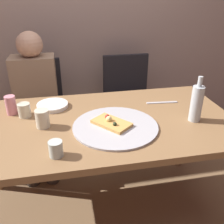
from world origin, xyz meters
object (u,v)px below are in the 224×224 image
Objects in this scene: tumbler_far at (56,149)px; plate_stack at (52,105)px; chair_right at (128,97)px; guest_in_sweater at (36,98)px; dining_table at (99,131)px; wine_bottle at (197,103)px; pizza_slice_last at (111,123)px; table_knife at (162,103)px; pizza_tray at (115,126)px; soda_can at (11,105)px; tumbler_near at (42,119)px; short_glass at (24,110)px; chair_left at (39,104)px.

tumbler_far is 0.56m from plate_stack.
chair_right is 0.77× the size of guest_in_sweater.
wine_bottle is at bearing -10.48° from dining_table.
guest_in_sweater is at bearing 122.76° from pizza_slice_last.
wine_bottle is 1.02m from chair_right.
table_knife is at bearing 109.60° from wine_bottle.
pizza_tray is 1.02m from chair_right.
pizza_tray is at bearing -25.85° from soda_can.
tumbler_near is 0.20m from short_glass.
wine_bottle reaches higher than short_glass.
table_knife is (0.92, 0.03, -0.04)m from short_glass.
guest_in_sweater is at bearing -24.41° from table_knife.
tumbler_near is at bearing 97.02° from chair_left.
guest_in_sweater is (-1.01, 0.80, -0.22)m from wine_bottle.
soda_can reaches higher than pizza_slice_last.
wine_bottle is at bearing 99.97° from chair_right.
soda_can is 0.71m from chair_left.
plate_stack is at bearing 11.34° from soda_can.
wine_bottle reaches higher than soda_can.
plate_stack is 0.66m from chair_left.
chair_left is at bearing 104.62° from plate_stack.
plate_stack is (0.17, 0.10, -0.03)m from short_glass.
soda_can reaches higher than dining_table.
chair_right is at bearing 69.47° from pizza_slice_last.
guest_in_sweater is at bearing 141.67° from wine_bottle.
tumbler_far is 0.88m from table_knife.
tumbler_near is at bearing -52.82° from short_glass.
chair_left reaches higher than dining_table.
tumbler_near is at bearing 49.19° from chair_right.
dining_table is 0.42m from tumbler_far.
soda_can reaches higher than tumbler_far.
tumbler_near is 0.83m from table_knife.
pizza_slice_last is 1.08m from chair_left.
short_glass is (-0.53, 0.24, 0.04)m from pizza_tray.
pizza_slice_last is 3.14× the size of tumbler_far.
short_glass is (-0.51, 0.23, 0.02)m from pizza_slice_last.
tumbler_far is at bearing -61.51° from soda_can.
soda_can is 0.55× the size of table_knife.
pizza_tray is (0.08, -0.10, 0.08)m from dining_table.
tumbler_far is 0.66× the size of soda_can.
tumbler_far is at bearing -129.32° from dining_table.
guest_in_sweater is (-0.18, 1.00, -0.14)m from tumbler_far.
chair_right reaches higher than pizza_tray.
soda_can is (-0.59, 0.28, 0.04)m from pizza_slice_last.
chair_left is (-0.10, 0.85, -0.29)m from tumbler_near.
wine_bottle is 3.48× the size of tumbler_far.
table_knife is at bearing 34.53° from pizza_tray.
short_glass reaches higher than tumbler_far.
soda_can reaches higher than short_glass.
wine_bottle reaches higher than table_knife.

